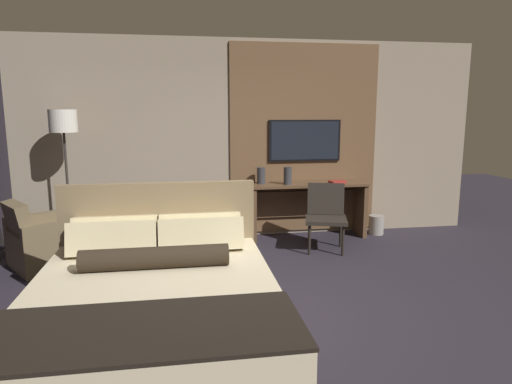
# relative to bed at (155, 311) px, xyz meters

# --- Properties ---
(ground_plane) EXTENTS (16.00, 16.00, 0.00)m
(ground_plane) POSITION_rel_bed_xyz_m (0.96, 0.66, -0.36)
(ground_plane) COLOR #28232D
(wall_back_tv_panel) EXTENTS (7.20, 0.09, 2.80)m
(wall_back_tv_panel) POSITION_rel_bed_xyz_m (1.09, 3.26, 1.04)
(wall_back_tv_panel) COLOR gray
(wall_back_tv_panel) RESTS_ON ground_plane
(bed) EXTENTS (1.78, 2.22, 1.16)m
(bed) POSITION_rel_bed_xyz_m (0.00, 0.00, 0.00)
(bed) COLOR #33281E
(bed) RESTS_ON ground_plane
(desk) EXTENTS (1.67, 0.45, 0.79)m
(desk) POSITION_rel_bed_xyz_m (1.99, 3.00, 0.17)
(desk) COLOR brown
(desk) RESTS_ON ground_plane
(tv) EXTENTS (1.06, 0.04, 0.59)m
(tv) POSITION_rel_bed_xyz_m (1.99, 3.18, 1.03)
(tv) COLOR black
(desk_chair) EXTENTS (0.64, 0.64, 0.86)m
(desk_chair) POSITION_rel_bed_xyz_m (2.08, 2.40, 0.15)
(desk_chair) COLOR #28231E
(desk_chair) RESTS_ON ground_plane
(armchair_by_window) EXTENTS (1.00, 1.01, 0.81)m
(armchair_by_window) POSITION_rel_bed_xyz_m (-1.40, 2.25, -0.08)
(armchair_by_window) COLOR brown
(armchair_by_window) RESTS_ON ground_plane
(floor_lamp) EXTENTS (0.34, 0.34, 1.83)m
(floor_lamp) POSITION_rel_bed_xyz_m (-1.22, 2.81, 1.18)
(floor_lamp) COLOR #282623
(floor_lamp) RESTS_ON ground_plane
(vase_tall) EXTENTS (0.11, 0.11, 0.24)m
(vase_tall) POSITION_rel_bed_xyz_m (1.68, 2.90, 0.56)
(vase_tall) COLOR #333338
(vase_tall) RESTS_ON desk
(vase_short) EXTENTS (0.12, 0.12, 0.23)m
(vase_short) POSITION_rel_bed_xyz_m (1.33, 3.04, 0.55)
(vase_short) COLOR #333338
(vase_short) RESTS_ON desk
(book) EXTENTS (0.25, 0.19, 0.03)m
(book) POSITION_rel_bed_xyz_m (2.42, 2.93, 0.45)
(book) COLOR maroon
(book) RESTS_ON desk
(waste_bin) EXTENTS (0.22, 0.22, 0.28)m
(waste_bin) POSITION_rel_bed_xyz_m (3.05, 2.97, -0.22)
(waste_bin) COLOR gray
(waste_bin) RESTS_ON ground_plane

